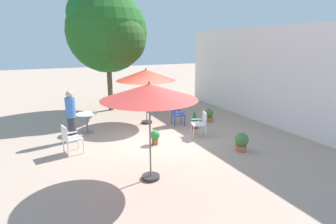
# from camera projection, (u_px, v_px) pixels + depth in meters

# --- Properties ---
(ground_plane) EXTENTS (60.00, 60.00, 0.00)m
(ground_plane) POSITION_uv_depth(u_px,v_px,m) (156.00, 140.00, 9.21)
(ground_plane) COLOR tan
(villa_facade) EXTENTS (11.03, 0.30, 3.86)m
(villa_facade) POSITION_uv_depth(u_px,v_px,m) (269.00, 76.00, 10.77)
(villa_facade) COLOR white
(villa_facade) RESTS_ON ground
(shade_tree) EXTENTS (3.90, 3.72, 5.57)m
(shade_tree) POSITION_uv_depth(u_px,v_px,m) (108.00, 31.00, 12.38)
(shade_tree) COLOR brown
(shade_tree) RESTS_ON ground
(patio_umbrella_0) EXTENTS (2.39, 2.39, 2.27)m
(patio_umbrella_0) POSITION_uv_depth(u_px,v_px,m) (146.00, 75.00, 10.67)
(patio_umbrella_0) COLOR #2D2D2D
(patio_umbrella_0) RESTS_ON ground
(patio_umbrella_1) EXTENTS (2.23, 2.23, 2.40)m
(patio_umbrella_1) POSITION_uv_depth(u_px,v_px,m) (149.00, 93.00, 6.07)
(patio_umbrella_1) COLOR #2D2D2D
(patio_umbrella_1) RESTS_ON ground
(cafe_table_0) EXTENTS (0.75, 0.75, 0.72)m
(cafe_table_0) POSITION_uv_depth(u_px,v_px,m) (87.00, 119.00, 9.86)
(cafe_table_0) COLOR white
(cafe_table_0) RESTS_ON ground
(patio_chair_0) EXTENTS (0.51, 0.51, 0.96)m
(patio_chair_0) POSITION_uv_depth(u_px,v_px,m) (176.00, 112.00, 10.74)
(patio_chair_0) COLOR #273DA0
(patio_chair_0) RESTS_ON ground
(patio_chair_1) EXTENTS (0.57, 0.58, 0.88)m
(patio_chair_1) POSITION_uv_depth(u_px,v_px,m) (70.00, 137.00, 7.96)
(patio_chair_1) COLOR white
(patio_chair_1) RESTS_ON ground
(patio_chair_2) EXTENTS (0.58, 0.59, 0.88)m
(patio_chair_2) POSITION_uv_depth(u_px,v_px,m) (201.00, 122.00, 9.46)
(patio_chair_2) COLOR silver
(patio_chair_2) RESTS_ON ground
(potted_plant_0) EXTENTS (0.37, 0.37, 0.55)m
(potted_plant_0) POSITION_uv_depth(u_px,v_px,m) (209.00, 115.00, 11.33)
(potted_plant_0) COLOR #B36330
(potted_plant_0) RESTS_ON ground
(potted_plant_1) EXTENTS (0.32, 0.33, 0.49)m
(potted_plant_1) POSITION_uv_depth(u_px,v_px,m) (155.00, 136.00, 8.75)
(potted_plant_1) COLOR #B55835
(potted_plant_1) RESTS_ON ground
(potted_plant_2) EXTENTS (0.31, 0.31, 0.72)m
(potted_plant_2) POSITION_uv_depth(u_px,v_px,m) (194.00, 119.00, 10.39)
(potted_plant_2) COLOR #994830
(potted_plant_2) RESTS_ON ground
(potted_plant_3) EXTENTS (0.42, 0.42, 0.59)m
(potted_plant_3) POSITION_uv_depth(u_px,v_px,m) (242.00, 141.00, 8.20)
(potted_plant_3) COLOR #B3643D
(potted_plant_3) RESTS_ON ground
(standing_person) EXTENTS (0.35, 0.35, 1.73)m
(standing_person) POSITION_uv_depth(u_px,v_px,m) (71.00, 116.00, 8.89)
(standing_person) COLOR #33333D
(standing_person) RESTS_ON ground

